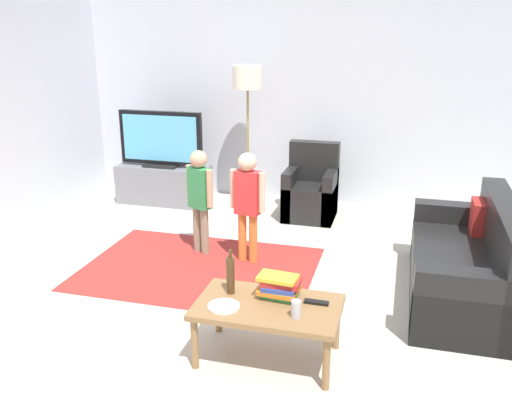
{
  "coord_description": "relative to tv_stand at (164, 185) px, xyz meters",
  "views": [
    {
      "loc": [
        1.29,
        -4.15,
        2.27
      ],
      "look_at": [
        0.0,
        0.6,
        0.65
      ],
      "focal_mm": 39.09,
      "sensor_mm": 36.0,
      "label": 1
    }
  ],
  "objects": [
    {
      "name": "ground",
      "position": [
        1.71,
        -2.3,
        -0.24
      ],
      "size": [
        7.8,
        7.8,
        0.0
      ],
      "primitive_type": "plane",
      "color": "beige"
    },
    {
      "name": "coffee_table",
      "position": [
        2.19,
        -3.12,
        0.13
      ],
      "size": [
        1.0,
        0.6,
        0.42
      ],
      "color": "olive",
      "rests_on": "ground"
    },
    {
      "name": "plate",
      "position": [
        1.91,
        -3.24,
        0.18
      ],
      "size": [
        0.22,
        0.22,
        0.02
      ],
      "color": "white",
      "rests_on": "coffee_table"
    },
    {
      "name": "tv_stand",
      "position": [
        0.0,
        0.0,
        0.0
      ],
      "size": [
        1.2,
        0.44,
        0.5
      ],
      "color": "slate",
      "rests_on": "ground"
    },
    {
      "name": "book_stack",
      "position": [
        2.24,
        -2.99,
        0.26
      ],
      "size": [
        0.3,
        0.24,
        0.17
      ],
      "color": "#388C4C",
      "rests_on": "coffee_table"
    },
    {
      "name": "child_near_tv",
      "position": [
        1.06,
        -1.44,
        0.4
      ],
      "size": [
        0.33,
        0.22,
        1.07
      ],
      "color": "gray",
      "rests_on": "ground"
    },
    {
      "name": "area_rug",
      "position": [
        1.18,
        -1.84,
        -0.24
      ],
      "size": [
        2.2,
        1.6,
        0.01
      ],
      "primitive_type": "cube",
      "color": "#9E2D28",
      "rests_on": "ground"
    },
    {
      "name": "armchair",
      "position": [
        1.96,
        -0.04,
        0.05
      ],
      "size": [
        0.6,
        0.6,
        0.9
      ],
      "color": "black",
      "rests_on": "ground"
    },
    {
      "name": "tv",
      "position": [
        -0.0,
        -0.02,
        0.6
      ],
      "size": [
        1.1,
        0.28,
        0.71
      ],
      "color": "black",
      "rests_on": "tv_stand"
    },
    {
      "name": "child_center",
      "position": [
        1.58,
        -1.53,
        0.42
      ],
      "size": [
        0.37,
        0.18,
        1.1
      ],
      "color": "orange",
      "rests_on": "ground"
    },
    {
      "name": "tv_remote",
      "position": [
        2.51,
        -3.02,
        0.19
      ],
      "size": [
        0.17,
        0.05,
        0.02
      ],
      "primitive_type": "cube",
      "rotation": [
        0.0,
        0.0,
        -0.02
      ],
      "color": "black",
      "rests_on": "coffee_table"
    },
    {
      "name": "floor_lamp",
      "position": [
        1.1,
        0.15,
        1.3
      ],
      "size": [
        0.36,
        0.36,
        1.78
      ],
      "color": "#262626",
      "rests_on": "ground"
    },
    {
      "name": "couch",
      "position": [
        3.64,
        -1.8,
        0.05
      ],
      "size": [
        0.8,
        1.8,
        0.86
      ],
      "color": "black",
      "rests_on": "ground"
    },
    {
      "name": "wall_back",
      "position": [
        1.71,
        0.7,
        1.11
      ],
      "size": [
        6.0,
        0.12,
        2.7
      ],
      "primitive_type": "cube",
      "color": "silver",
      "rests_on": "ground"
    },
    {
      "name": "soda_can",
      "position": [
        2.41,
        -3.24,
        0.24
      ],
      "size": [
        0.07,
        0.07,
        0.12
      ],
      "primitive_type": "cylinder",
      "color": "silver",
      "rests_on": "coffee_table"
    },
    {
      "name": "bottle",
      "position": [
        1.89,
        -3.02,
        0.32
      ],
      "size": [
        0.06,
        0.06,
        0.33
      ],
      "color": "#4C3319",
      "rests_on": "coffee_table"
    }
  ]
}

